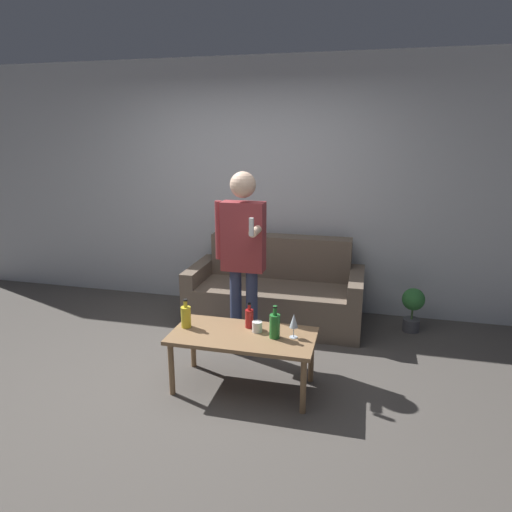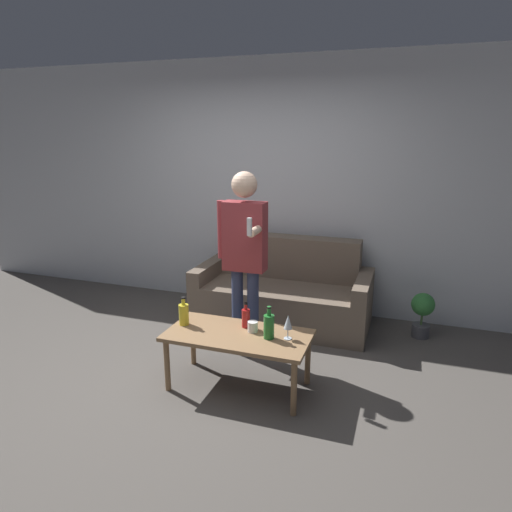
# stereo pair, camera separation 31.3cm
# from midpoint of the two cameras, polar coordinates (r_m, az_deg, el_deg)

# --- Properties ---
(ground_plane) EXTENTS (16.00, 16.00, 0.00)m
(ground_plane) POSITION_cam_midpoint_polar(r_m,az_deg,el_deg) (3.71, -6.42, -16.38)
(ground_plane) COLOR #514C47
(wall_back) EXTENTS (8.00, 0.06, 2.70)m
(wall_back) POSITION_cam_midpoint_polar(r_m,az_deg,el_deg) (5.08, 2.89, 8.59)
(wall_back) COLOR silver
(wall_back) RESTS_ON ground_plane
(couch) EXTENTS (1.78, 0.81, 0.87)m
(couch) POSITION_cam_midpoint_polar(r_m,az_deg,el_deg) (4.79, 5.31, -4.71)
(couch) COLOR #6B5B4C
(couch) RESTS_ON ground_plane
(coffee_table) EXTENTS (1.10, 0.54, 0.45)m
(coffee_table) POSITION_cam_midpoint_polar(r_m,az_deg,el_deg) (3.54, 0.32, -10.45)
(coffee_table) COLOR #8E6B47
(coffee_table) RESTS_ON ground_plane
(bottle_orange) EXTENTS (0.08, 0.08, 0.25)m
(bottle_orange) POSITION_cam_midpoint_polar(r_m,az_deg,el_deg) (3.42, 4.29, -8.74)
(bottle_orange) COLOR #23752D
(bottle_orange) RESTS_ON coffee_table
(bottle_green) EXTENTS (0.08, 0.08, 0.23)m
(bottle_green) POSITION_cam_midpoint_polar(r_m,az_deg,el_deg) (3.66, -6.59, -7.22)
(bottle_green) COLOR yellow
(bottle_green) RESTS_ON coffee_table
(bottle_dark) EXTENTS (0.06, 0.06, 0.20)m
(bottle_dark) POSITION_cam_midpoint_polar(r_m,az_deg,el_deg) (3.60, 1.24, -7.74)
(bottle_dark) COLOR #B21E1E
(bottle_dark) RESTS_ON coffee_table
(wine_glass_near) EXTENTS (0.06, 0.06, 0.19)m
(wine_glass_near) POSITION_cam_midpoint_polar(r_m,az_deg,el_deg) (3.41, 6.69, -8.32)
(wine_glass_near) COLOR silver
(wine_glass_near) RESTS_ON coffee_table
(cup_on_table) EXTENTS (0.08, 0.08, 0.08)m
(cup_on_table) POSITION_cam_midpoint_polar(r_m,az_deg,el_deg) (3.54, 2.16, -8.85)
(cup_on_table) COLOR white
(cup_on_table) RESTS_ON coffee_table
(person_standing_front) EXTENTS (0.43, 0.41, 1.63)m
(person_standing_front) POSITION_cam_midpoint_polar(r_m,az_deg,el_deg) (3.88, 0.82, 0.96)
(person_standing_front) COLOR navy
(person_standing_front) RESTS_ON ground_plane
(potted_plant) EXTENTS (0.22, 0.22, 0.45)m
(potted_plant) POSITION_cam_midpoint_polar(r_m,az_deg,el_deg) (4.76, 21.89, -6.41)
(potted_plant) COLOR #4C4C51
(potted_plant) RESTS_ON ground_plane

